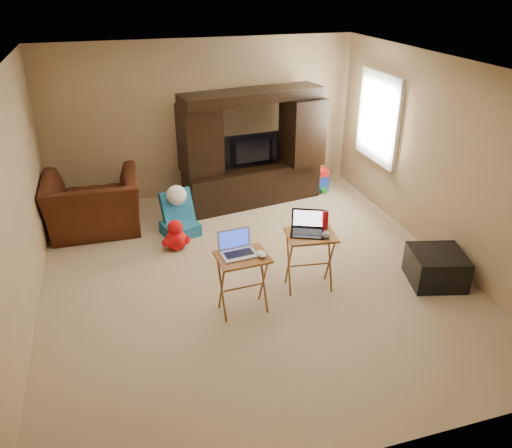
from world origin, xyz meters
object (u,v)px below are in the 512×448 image
object	(u,v)px
tray_table_left	(243,284)
mouse_right	(326,235)
child_rocker	(179,215)
laptop_left	(239,245)
recliner	(94,204)
water_bottle	(325,220)
ottoman	(436,267)
tray_table_right	(309,261)
television	(253,152)
plush_toy	(176,235)
push_toy	(311,180)
mouse_left	(262,254)
entertainment_center	(253,149)
laptop_right	(308,224)

from	to	relation	value
tray_table_left	mouse_right	size ratio (longest dim) A/B	4.79
child_rocker	laptop_left	distance (m)	2.07
recliner	water_bottle	distance (m)	3.41
ottoman	tray_table_right	size ratio (longest dim) A/B	0.86
television	plush_toy	distance (m)	1.96
tray_table_right	mouse_right	size ratio (longest dim) A/B	4.92
recliner	push_toy	world-z (taller)	recliner
laptop_left	mouse_left	xyz separation A→B (m)	(0.22, -0.10, -0.09)
television	recliner	xyz separation A→B (m)	(-2.46, -0.29, -0.45)
ottoman	push_toy	bearing A→B (deg)	97.42
recliner	water_bottle	size ratio (longest dim) A/B	5.80
entertainment_center	television	size ratio (longest dim) A/B	2.41
television	mouse_right	bearing A→B (deg)	86.06
child_rocker	laptop_right	distance (m)	2.20
plush_toy	child_rocker	bearing A→B (deg)	74.10
laptop_left	mouse_right	xyz separation A→B (m)	(1.03, 0.07, -0.07)
television	water_bottle	bearing A→B (deg)	87.81
water_bottle	laptop_right	bearing A→B (deg)	-165.96
ottoman	water_bottle	xyz separation A→B (m)	(-1.32, 0.40, 0.63)
mouse_left	laptop_right	bearing A→B (deg)	25.84
television	laptop_left	bearing A→B (deg)	65.25
laptop_left	water_bottle	world-z (taller)	same
plush_toy	push_toy	world-z (taller)	plush_toy
mouse_left	water_bottle	world-z (taller)	water_bottle
television	laptop_right	size ratio (longest dim) A/B	2.44
plush_toy	mouse_left	bearing A→B (deg)	-67.25
laptop_left	water_bottle	bearing A→B (deg)	7.93
laptop_left	push_toy	bearing A→B (deg)	49.26
ottoman	child_rocker	bearing A→B (deg)	142.87
ottoman	entertainment_center	bearing A→B (deg)	116.66
push_toy	tray_table_left	distance (m)	3.54
entertainment_center	water_bottle	distance (m)	2.51
tray_table_left	mouse_left	world-z (taller)	mouse_left
entertainment_center	mouse_right	xyz separation A→B (m)	(0.07, -2.71, -0.15)
child_rocker	plush_toy	size ratio (longest dim) A/B	1.41
tray_table_right	mouse_right	world-z (taller)	mouse_right
tray_table_left	mouse_right	world-z (taller)	mouse_right
television	child_rocker	world-z (taller)	television
recliner	ottoman	xyz separation A→B (m)	(3.92, -2.57, -0.22)
tray_table_right	mouse_left	size ratio (longest dim) A/B	5.06
push_toy	water_bottle	size ratio (longest dim) A/B	2.63
recliner	entertainment_center	bearing A→B (deg)	-171.10
laptop_right	push_toy	bearing A→B (deg)	90.04
mouse_right	plush_toy	bearing A→B (deg)	135.23
television	laptop_right	xyz separation A→B (m)	(-0.10, -2.52, -0.03)
ottoman	tray_table_right	distance (m)	1.56
plush_toy	laptop_left	bearing A→B (deg)	-73.04
plush_toy	push_toy	distance (m)	2.83
mouse_right	water_bottle	xyz separation A→B (m)	(0.07, 0.20, 0.08)
tray_table_left	mouse_left	bearing A→B (deg)	-23.91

